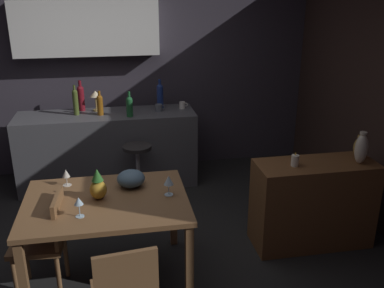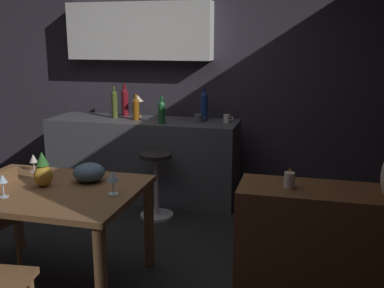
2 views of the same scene
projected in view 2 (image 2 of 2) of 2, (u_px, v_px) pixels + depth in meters
The scene contains 20 objects.
ground_plane at pixel (94, 262), 3.61m from camera, with size 9.00×9.00×0.00m, color black.
wall_kitchen_back at pixel (163, 69), 5.25m from camera, with size 5.20×0.33×2.60m.
dining_table at pixel (49, 199), 3.16m from camera, with size 1.28×0.95×0.74m.
kitchen_counter at pixel (144, 159), 4.99m from camera, with size 2.10×0.60×0.90m, color #4C4C51.
sideboard_cabinet at pixel (320, 247), 2.97m from camera, with size 1.10×0.44×0.82m, color brown.
bar_stool at pixel (156, 183), 4.45m from camera, with size 0.34×0.34×0.67m.
wine_glass_left at pixel (2, 180), 2.93m from camera, with size 0.07×0.07×0.16m.
wine_glass_right at pixel (33, 159), 3.50m from camera, with size 0.07×0.07×0.14m.
wine_glass_center at pixel (113, 177), 2.98m from camera, with size 0.08×0.08×0.17m.
pineapple_centerpiece at pixel (43, 171), 3.16m from camera, with size 0.13×0.13×0.25m.
fruit_bowl at pixel (89, 172), 3.27m from camera, with size 0.23×0.23×0.14m, color slate.
wine_bottle_olive at pixel (114, 103), 4.95m from camera, with size 0.06×0.06×0.35m.
wine_bottle_cobalt at pixel (204, 105), 4.82m from camera, with size 0.08×0.08×0.36m.
wine_bottle_ruby at pixel (125, 101), 5.10m from camera, with size 0.08×0.08×0.37m.
wine_bottle_green at pixel (162, 111), 4.64m from camera, with size 0.08×0.08×0.29m.
wine_bottle_amber at pixel (136, 108), 4.84m from camera, with size 0.07×0.07×0.29m.
cup_slate at pixel (198, 118), 4.73m from camera, with size 0.12×0.09×0.08m.
cup_white at pixel (227, 118), 4.72m from camera, with size 0.11×0.07×0.08m.
counter_lamp at pixel (137, 100), 5.01m from camera, with size 0.14×0.14×0.25m.
pillar_candle_tall at pixel (289, 180), 2.89m from camera, with size 0.07×0.07×0.13m.
Camera 2 is at (1.58, -2.99, 1.77)m, focal length 41.63 mm.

